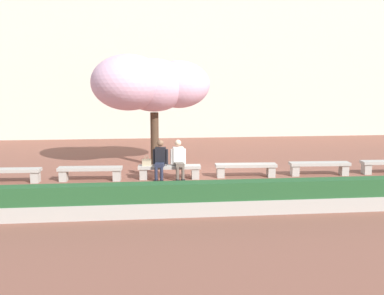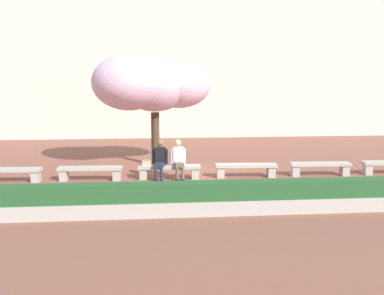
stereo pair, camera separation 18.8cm
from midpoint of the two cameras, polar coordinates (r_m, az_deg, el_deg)
ground_plane at (r=14.94m, az=2.39°, el=-3.88°), size 100.00×100.00×0.00m
building_facade at (r=26.78m, az=-1.17°, el=12.75°), size 29.64×4.00×10.26m
stone_bench_west_end at (r=15.38m, az=-21.95°, el=-2.97°), size 2.06×0.53×0.45m
stone_bench_near_west at (r=14.85m, az=-12.44°, el=-2.93°), size 2.06×0.53×0.45m
stone_bench_center at (r=14.76m, az=-2.53°, el=-2.81°), size 2.06×0.53×0.45m
stone_bench_near_east at (r=15.10m, az=7.21°, el=-2.61°), size 2.06×0.53×0.45m
stone_bench_east_end at (r=15.85m, az=16.28°, el=-2.35°), size 2.06×0.53×0.45m
person_seated_left at (r=14.62m, az=-3.72°, el=-1.38°), size 0.50×0.72×1.29m
person_seated_right at (r=14.65m, az=-1.37°, el=-1.34°), size 0.51×0.70×1.29m
handbag at (r=14.71m, az=-5.43°, el=-1.81°), size 0.30×0.15×0.34m
cherry_tree_main at (r=16.71m, az=-4.97°, el=8.02°), size 4.37×3.03×4.13m
planter_hedge_foreground at (r=11.03m, az=5.22°, el=-6.41°), size 19.44×0.50×0.80m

